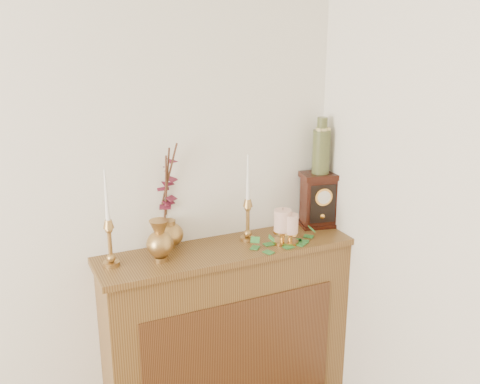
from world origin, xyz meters
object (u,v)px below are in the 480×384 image
mantel_clock (319,200)px  ceramic_vase (321,148)px  candlestick_center (248,213)px  bud_vase (160,241)px  candlestick_left (109,235)px  ginger_jar (167,199)px

mantel_clock → ceramic_vase: bearing=90.0°
candlestick_center → bud_vase: bearing=-172.6°
candlestick_left → candlestick_center: bearing=1.2°
bud_vase → ceramic_vase: ceramic_vase is taller
ceramic_vase → ginger_jar: bearing=174.0°
ginger_jar → bud_vase: bearing=-118.7°
candlestick_left → bud_vase: 0.22m
candlestick_left → candlestick_center: size_ratio=1.01×
ginger_jar → mantel_clock: (0.78, -0.08, -0.09)m
mantel_clock → ceramic_vase: size_ratio=1.00×
candlestick_left → ceramic_vase: bearing=2.3°
candlestick_left → mantel_clock: 1.08m
ginger_jar → candlestick_center: bearing=-16.9°
ginger_jar → ceramic_vase: (0.78, -0.08, 0.18)m
bud_vase → candlestick_left: bearing=167.6°
candlestick_center → ginger_jar: 0.39m
candlestick_left → mantel_clock: candlestick_left is taller
bud_vase → ceramic_vase: size_ratio=0.68×
bud_vase → ginger_jar: 0.23m
ginger_jar → ceramic_vase: 0.80m
candlestick_center → ceramic_vase: (0.42, 0.03, 0.27)m
candlestick_center → mantel_clock: bearing=3.6°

